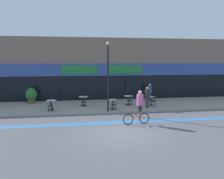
{
  "coord_description": "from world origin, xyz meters",
  "views": [
    {
      "loc": [
        -2.27,
        -11.47,
        3.97
      ],
      "look_at": [
        0.45,
        6.77,
        1.55
      ],
      "focal_mm": 35.0,
      "sensor_mm": 36.0,
      "label": 1
    }
  ],
  "objects_px": {
    "cafe_chair_0_near": "(50,105)",
    "cyclist_0": "(139,105)",
    "bistro_table_3": "(128,98)",
    "planter_pot": "(31,95)",
    "lamp_post": "(108,72)",
    "bistro_table_4": "(151,99)",
    "cafe_chair_4_near": "(153,101)",
    "bistro_table_1": "(83,99)",
    "pedestrian_near_end": "(147,95)",
    "cafe_chair_3_near": "(130,100)",
    "bistro_table_0": "(51,103)",
    "bistro_table_2": "(113,102)",
    "cafe_chair_1_near": "(84,101)",
    "cafe_chair_2_near": "(114,104)",
    "pedestrian_far_end": "(150,91)"
  },
  "relations": [
    {
      "from": "cafe_chair_0_near",
      "to": "bistro_table_3",
      "type": "bearing_deg",
      "value": -76.1
    },
    {
      "from": "pedestrian_near_end",
      "to": "bistro_table_2",
      "type": "bearing_deg",
      "value": 163.98
    },
    {
      "from": "bistro_table_1",
      "to": "lamp_post",
      "type": "xyz_separation_m",
      "value": [
        1.82,
        -2.6,
        2.47
      ]
    },
    {
      "from": "cafe_chair_0_near",
      "to": "lamp_post",
      "type": "bearing_deg",
      "value": -99.84
    },
    {
      "from": "bistro_table_1",
      "to": "cafe_chair_3_near",
      "type": "height_order",
      "value": "cafe_chair_3_near"
    },
    {
      "from": "bistro_table_3",
      "to": "pedestrian_far_end",
      "type": "relative_size",
      "value": 0.47
    },
    {
      "from": "bistro_table_2",
      "to": "cafe_chair_1_near",
      "type": "bearing_deg",
      "value": 155.52
    },
    {
      "from": "cafe_chair_4_near",
      "to": "planter_pot",
      "type": "distance_m",
      "value": 10.99
    },
    {
      "from": "bistro_table_3",
      "to": "cafe_chair_1_near",
      "type": "xyz_separation_m",
      "value": [
        -3.97,
        -0.48,
        -0.04
      ]
    },
    {
      "from": "bistro_table_3",
      "to": "cafe_chair_4_near",
      "type": "distance_m",
      "value": 2.24
    },
    {
      "from": "cafe_chair_0_near",
      "to": "cyclist_0",
      "type": "height_order",
      "value": "cyclist_0"
    },
    {
      "from": "planter_pot",
      "to": "lamp_post",
      "type": "height_order",
      "value": "lamp_post"
    },
    {
      "from": "cafe_chair_0_near",
      "to": "cafe_chair_3_near",
      "type": "relative_size",
      "value": 1.0
    },
    {
      "from": "bistro_table_2",
      "to": "planter_pot",
      "type": "height_order",
      "value": "planter_pot"
    },
    {
      "from": "pedestrian_far_end",
      "to": "planter_pot",
      "type": "bearing_deg",
      "value": 161.79
    },
    {
      "from": "cafe_chair_3_near",
      "to": "pedestrian_far_end",
      "type": "height_order",
      "value": "pedestrian_far_end"
    },
    {
      "from": "bistro_table_0",
      "to": "cafe_chair_0_near",
      "type": "relative_size",
      "value": 0.87
    },
    {
      "from": "cyclist_0",
      "to": "cafe_chair_2_near",
      "type": "bearing_deg",
      "value": -78.29
    },
    {
      "from": "bistro_table_3",
      "to": "bistro_table_1",
      "type": "bearing_deg",
      "value": 177.85
    },
    {
      "from": "bistro_table_4",
      "to": "cafe_chair_4_near",
      "type": "relative_size",
      "value": 0.85
    },
    {
      "from": "cafe_chair_3_near",
      "to": "bistro_table_1",
      "type": "bearing_deg",
      "value": 83.62
    },
    {
      "from": "bistro_table_4",
      "to": "cyclist_0",
      "type": "xyz_separation_m",
      "value": [
        -2.48,
        -5.05,
        0.58
      ]
    },
    {
      "from": "bistro_table_4",
      "to": "cyclist_0",
      "type": "relative_size",
      "value": 0.36
    },
    {
      "from": "bistro_table_4",
      "to": "cyclist_0",
      "type": "bearing_deg",
      "value": -116.15
    },
    {
      "from": "bistro_table_0",
      "to": "planter_pot",
      "type": "bearing_deg",
      "value": 124.74
    },
    {
      "from": "planter_pot",
      "to": "lamp_post",
      "type": "distance_m",
      "value": 8.14
    },
    {
      "from": "bistro_table_2",
      "to": "pedestrian_far_end",
      "type": "bearing_deg",
      "value": 37.14
    },
    {
      "from": "bistro_table_3",
      "to": "cyclist_0",
      "type": "distance_m",
      "value": 5.69
    },
    {
      "from": "cafe_chair_3_near",
      "to": "bistro_table_3",
      "type": "bearing_deg",
      "value": 4.11
    },
    {
      "from": "bistro_table_1",
      "to": "pedestrian_near_end",
      "type": "bearing_deg",
      "value": -18.97
    },
    {
      "from": "bistro_table_0",
      "to": "bistro_table_3",
      "type": "height_order",
      "value": "bistro_table_3"
    },
    {
      "from": "bistro_table_0",
      "to": "cafe_chair_3_near",
      "type": "xyz_separation_m",
      "value": [
        6.51,
        0.58,
        -0.04
      ]
    },
    {
      "from": "cafe_chair_4_near",
      "to": "cyclist_0",
      "type": "bearing_deg",
      "value": 151.77
    },
    {
      "from": "cafe_chair_0_near",
      "to": "planter_pot",
      "type": "bearing_deg",
      "value": 28.17
    },
    {
      "from": "bistro_table_4",
      "to": "cafe_chair_1_near",
      "type": "xyz_separation_m",
      "value": [
        -5.85,
        0.11,
        -0.03
      ]
    },
    {
      "from": "bistro_table_1",
      "to": "cyclist_0",
      "type": "distance_m",
      "value": 6.72
    },
    {
      "from": "cafe_chair_0_near",
      "to": "cafe_chair_2_near",
      "type": "distance_m",
      "value": 4.87
    },
    {
      "from": "cafe_chair_3_near",
      "to": "pedestrian_near_end",
      "type": "distance_m",
      "value": 1.67
    },
    {
      "from": "bistro_table_3",
      "to": "planter_pot",
      "type": "relative_size",
      "value": 0.55
    },
    {
      "from": "lamp_post",
      "to": "cafe_chair_0_near",
      "type": "bearing_deg",
      "value": 171.99
    },
    {
      "from": "cafe_chair_1_near",
      "to": "bistro_table_3",
      "type": "bearing_deg",
      "value": -88.17
    },
    {
      "from": "bistro_table_1",
      "to": "cyclist_0",
      "type": "bearing_deg",
      "value": -59.71
    },
    {
      "from": "bistro_table_4",
      "to": "bistro_table_0",
      "type": "bearing_deg",
      "value": -175.75
    },
    {
      "from": "lamp_post",
      "to": "cafe_chair_2_near",
      "type": "bearing_deg",
      "value": 30.63
    },
    {
      "from": "bistro_table_0",
      "to": "planter_pot",
      "type": "xyz_separation_m",
      "value": [
        -2.14,
        3.09,
        0.19
      ]
    },
    {
      "from": "cafe_chair_4_near",
      "to": "cyclist_0",
      "type": "relative_size",
      "value": 0.42
    },
    {
      "from": "bistro_table_3",
      "to": "cafe_chair_0_near",
      "type": "bearing_deg",
      "value": -164.27
    },
    {
      "from": "lamp_post",
      "to": "pedestrian_far_end",
      "type": "height_order",
      "value": "lamp_post"
    },
    {
      "from": "planter_pot",
      "to": "pedestrian_near_end",
      "type": "distance_m",
      "value": 10.49
    },
    {
      "from": "lamp_post",
      "to": "cyclist_0",
      "type": "height_order",
      "value": "lamp_post"
    }
  ]
}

